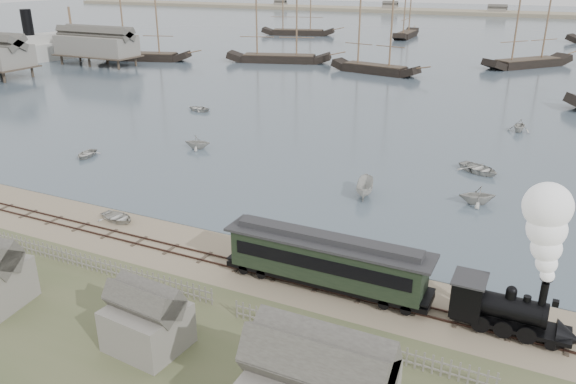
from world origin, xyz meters
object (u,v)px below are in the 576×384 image
at_px(locomotive, 533,273).
at_px(beached_dinghy, 118,217).
at_px(steamship, 29,35).
at_px(passenger_coach, 326,259).

bearing_deg(locomotive, beached_dinghy, 175.92).
xyz_separation_m(locomotive, steamship, (-109.64, 62.26, 1.59)).
bearing_deg(beached_dinghy, locomotive, -84.94).
bearing_deg(passenger_coach, beached_dinghy, 173.42).
height_order(passenger_coach, beached_dinghy, passenger_coach).
height_order(beached_dinghy, steamship, steamship).
height_order(locomotive, beached_dinghy, locomotive).
relative_size(locomotive, passenger_coach, 0.64).
bearing_deg(beached_dinghy, passenger_coach, -87.44).
distance_m(passenger_coach, steamship, 115.75).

